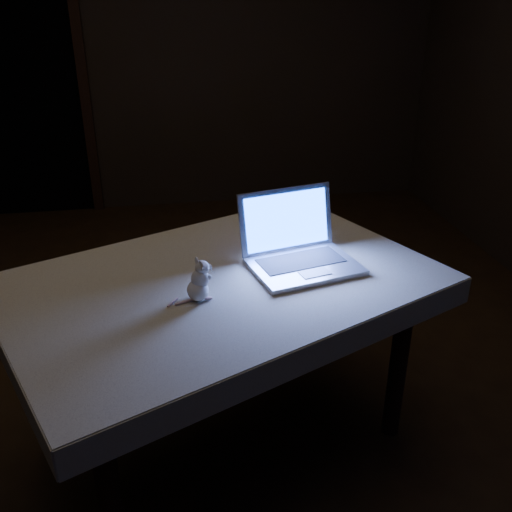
{
  "coord_description": "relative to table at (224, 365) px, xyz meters",
  "views": [
    {
      "loc": [
        -0.05,
        -2.34,
        1.79
      ],
      "look_at": [
        0.28,
        -0.44,
        0.86
      ],
      "focal_mm": 40.0,
      "sensor_mm": 36.0,
      "label": 1
    }
  ],
  "objects": [
    {
      "name": "floor",
      "position": [
        -0.14,
        0.46,
        -0.39
      ],
      "size": [
        5.0,
        5.0,
        0.0
      ],
      "primitive_type": "plane",
      "color": "black",
      "rests_on": "ground"
    },
    {
      "name": "doorway",
      "position": [
        -1.24,
        2.96,
        0.68
      ],
      "size": [
        1.06,
        0.36,
        2.13
      ],
      "primitive_type": null,
      "color": "black",
      "rests_on": "back_wall"
    },
    {
      "name": "plush_mouse",
      "position": [
        -0.1,
        -0.15,
        0.47
      ],
      "size": [
        0.15,
        0.15,
        0.15
      ],
      "primitive_type": null,
      "rotation": [
        0.0,
        0.0,
        0.55
      ],
      "color": "white",
      "rests_on": "tablecloth"
    },
    {
      "name": "laptop",
      "position": [
        0.32,
        0.02,
        0.53
      ],
      "size": [
        0.47,
        0.43,
        0.27
      ],
      "primitive_type": null,
      "rotation": [
        0.0,
        0.0,
        0.23
      ],
      "color": "#AEADB3",
      "rests_on": "tablecloth"
    },
    {
      "name": "tablecloth",
      "position": [
        0.04,
        -0.04,
        0.35
      ],
      "size": [
        1.84,
        1.56,
        0.1
      ],
      "primitive_type": null,
      "rotation": [
        0.0,
        0.0,
        0.39
      ],
      "color": "beige",
      "rests_on": "table"
    },
    {
      "name": "back_wall",
      "position": [
        -0.14,
        2.96,
        0.91
      ],
      "size": [
        4.5,
        0.04,
        2.6
      ],
      "primitive_type": "cube",
      "color": "black",
      "rests_on": "ground"
    },
    {
      "name": "table",
      "position": [
        0.0,
        0.0,
        0.0
      ],
      "size": [
        1.71,
        1.45,
        0.78
      ],
      "primitive_type": null,
      "rotation": [
        0.0,
        0.0,
        0.43
      ],
      "color": "black",
      "rests_on": "floor"
    }
  ]
}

